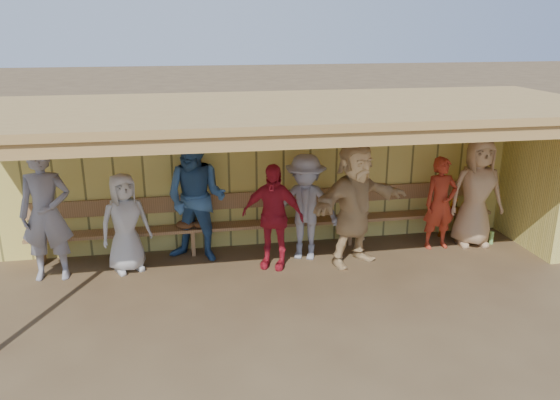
# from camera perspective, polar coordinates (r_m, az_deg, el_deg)

# --- Properties ---
(ground) EXTENTS (90.00, 90.00, 0.00)m
(ground) POSITION_cam_1_polar(r_m,az_deg,el_deg) (8.11, 0.45, -7.83)
(ground) COLOR brown
(ground) RESTS_ON ground
(player_a) EXTENTS (0.72, 0.48, 1.95)m
(player_a) POSITION_cam_1_polar(r_m,az_deg,el_deg) (8.35, -23.25, -1.37)
(player_a) COLOR gray
(player_a) RESTS_ON ground
(player_b) EXTENTS (0.86, 0.73, 1.50)m
(player_b) POSITION_cam_1_polar(r_m,az_deg,el_deg) (8.31, -15.88, -2.32)
(player_b) COLOR silver
(player_b) RESTS_ON ground
(player_c) EXTENTS (1.19, 1.09, 2.00)m
(player_c) POSITION_cam_1_polar(r_m,az_deg,el_deg) (8.38, -8.74, 0.16)
(player_c) COLOR #345E91
(player_c) RESTS_ON ground
(player_d) EXTENTS (1.02, 0.75, 1.61)m
(player_d) POSITION_cam_1_polar(r_m,az_deg,el_deg) (8.11, -0.78, -1.71)
(player_d) COLOR red
(player_d) RESTS_ON ground
(player_e) EXTENTS (1.23, 0.97, 1.67)m
(player_e) POSITION_cam_1_polar(r_m,az_deg,el_deg) (8.41, 2.67, -0.77)
(player_e) COLOR #9B9BA3
(player_e) RESTS_ON ground
(player_f) EXTENTS (1.84, 1.24, 1.90)m
(player_f) POSITION_cam_1_polar(r_m,az_deg,el_deg) (8.26, 7.77, -0.40)
(player_f) COLOR #E1BB7F
(player_f) RESTS_ON ground
(player_g) EXTENTS (0.57, 0.39, 1.52)m
(player_g) POSITION_cam_1_polar(r_m,az_deg,el_deg) (9.20, 16.39, -0.33)
(player_g) COLOR #A92F1B
(player_g) RESTS_ON ground
(player_h) EXTENTS (0.93, 0.66, 1.80)m
(player_h) POSITION_cam_1_polar(r_m,az_deg,el_deg) (9.48, 19.83, 0.74)
(player_h) COLOR tan
(player_h) RESTS_ON ground
(dugout_structure) EXTENTS (8.80, 3.20, 2.50)m
(dugout_structure) POSITION_cam_1_polar(r_m,az_deg,el_deg) (8.27, 2.24, 5.11)
(dugout_structure) COLOR #E4D061
(dugout_structure) RESTS_ON ground
(bench) EXTENTS (7.60, 0.34, 0.93)m
(bench) POSITION_cam_1_polar(r_m,az_deg,el_deg) (8.93, -0.88, -1.72)
(bench) COLOR #9F7144
(bench) RESTS_ON ground
(dugout_equipment) EXTENTS (5.23, 0.62, 0.80)m
(dugout_equipment) POSITION_cam_1_polar(r_m,az_deg,el_deg) (8.81, -1.36, -2.26)
(dugout_equipment) COLOR orange
(dugout_equipment) RESTS_ON ground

